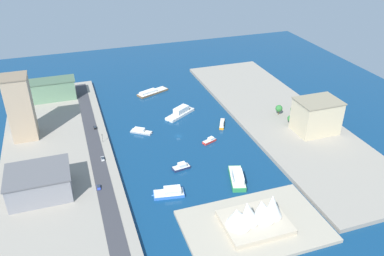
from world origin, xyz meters
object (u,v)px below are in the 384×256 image
at_px(yacht_sleek_gray, 141,131).
at_px(hatchback_blue, 99,187).
at_px(ferry_green_doubledeck, 237,178).
at_px(warehouse_low_gray, 39,183).
at_px(water_taxi_orange, 222,124).
at_px(apartment_midrise_tan, 20,107).
at_px(terminal_long_green, 47,90).
at_px(barge_flat_brown, 151,92).
at_px(opera_landmark, 254,215).
at_px(tugboat_red, 209,141).
at_px(suv_black, 95,127).
at_px(office_block_beige, 316,116).
at_px(ferry_white_commuter, 180,112).
at_px(traffic_light_waterfront, 102,137).
at_px(catamaran_blue, 170,192).
at_px(van_white, 103,159).
at_px(patrol_launch_navy, 181,167).

distance_m(yacht_sleek_gray, hatchback_blue, 71.40).
bearing_deg(ferry_green_doubledeck, hatchback_blue, -11.45).
bearing_deg(ferry_green_doubledeck, warehouse_low_gray, -11.06).
xyz_separation_m(water_taxi_orange, hatchback_blue, (98.48, 51.82, 2.22)).
distance_m(apartment_midrise_tan, terminal_long_green, 63.99).
bearing_deg(barge_flat_brown, opera_landmark, 93.13).
relative_size(tugboat_red, suv_black, 2.63).
distance_m(ferry_green_doubledeck, office_block_beige, 84.58).
relative_size(water_taxi_orange, office_block_beige, 0.54).
bearing_deg(tugboat_red, warehouse_low_gray, 13.23).
bearing_deg(barge_flat_brown, ferry_green_doubledeck, 97.42).
xyz_separation_m(ferry_white_commuter, water_taxi_orange, (-24.91, 26.32, -0.99)).
xyz_separation_m(hatchback_blue, traffic_light_waterfront, (-9.18, -51.16, 3.39)).
relative_size(ferry_white_commuter, catamaran_blue, 1.40).
bearing_deg(suv_black, yacht_sleek_gray, 158.89).
bearing_deg(yacht_sleek_gray, van_white, 45.02).
bearing_deg(tugboat_red, apartment_midrise_tan, -20.15).
bearing_deg(water_taxi_orange, hatchback_blue, 27.75).
height_order(hatchback_blue, van_white, hatchback_blue).
relative_size(barge_flat_brown, suv_black, 6.78).
distance_m(ferry_white_commuter, ferry_green_doubledeck, 94.60).
bearing_deg(opera_landmark, tugboat_red, -96.01).
bearing_deg(opera_landmark, catamaran_blue, -49.96).
bearing_deg(apartment_midrise_tan, patrol_launch_navy, 143.40).
xyz_separation_m(suv_black, hatchback_blue, (6.36, 72.70, 0.07)).
height_order(ferry_white_commuter, ferry_green_doubledeck, ferry_green_doubledeck).
xyz_separation_m(catamaran_blue, terminal_long_green, (63.12, -152.37, 9.35)).
relative_size(catamaran_blue, hatchback_blue, 4.34).
bearing_deg(apartment_midrise_tan, traffic_light_waterfront, 153.16).
bearing_deg(catamaran_blue, terminal_long_green, -67.50).
bearing_deg(traffic_light_waterfront, patrol_launch_navy, 134.51).
bearing_deg(hatchback_blue, water_taxi_orange, -152.25).
distance_m(patrol_launch_navy, van_white, 51.04).
bearing_deg(patrol_launch_navy, hatchback_blue, 8.01).
relative_size(ferry_white_commuter, office_block_beige, 0.90).
xyz_separation_m(catamaran_blue, opera_landmark, (-33.20, 39.51, 6.86)).
relative_size(warehouse_low_gray, opera_landmark, 1.01).
bearing_deg(hatchback_blue, warehouse_low_gray, -10.07).
bearing_deg(suv_black, terminal_long_green, -64.00).
height_order(patrol_launch_navy, traffic_light_waterfront, traffic_light_waterfront).
xyz_separation_m(warehouse_low_gray, traffic_light_waterfront, (-40.45, -45.60, -3.28)).
bearing_deg(suv_black, van_white, 89.69).
height_order(ferry_white_commuter, office_block_beige, office_block_beige).
xyz_separation_m(office_block_beige, apartment_midrise_tan, (197.20, -58.34, 10.61)).
distance_m(catamaran_blue, apartment_midrise_tan, 123.62).
height_order(patrol_launch_navy, opera_landmark, opera_landmark).
xyz_separation_m(patrol_launch_navy, suv_black, (45.88, -65.35, 2.18)).
bearing_deg(ferry_green_doubledeck, terminal_long_green, -55.53).
height_order(water_taxi_orange, van_white, van_white).
distance_m(warehouse_low_gray, traffic_light_waterfront, 61.05).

